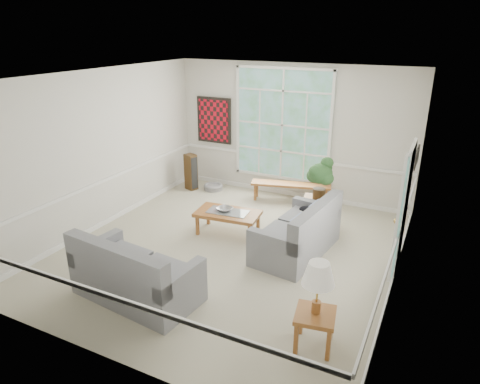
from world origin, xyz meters
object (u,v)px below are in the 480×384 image
at_px(loveseat_right, 297,227).
at_px(coffee_table, 228,223).
at_px(side_table, 314,330).
at_px(loveseat_front, 136,267).
at_px(end_table, 317,213).

relative_size(loveseat_right, coffee_table, 1.49).
relative_size(loveseat_right, side_table, 3.66).
distance_m(loveseat_right, side_table, 2.39).
distance_m(loveseat_front, side_table, 2.63).
relative_size(end_table, side_table, 1.19).
xyz_separation_m(coffee_table, end_table, (1.43, 1.04, 0.07)).
height_order(coffee_table, end_table, end_table).
distance_m(coffee_table, side_table, 3.31).
distance_m(coffee_table, end_table, 1.77).
distance_m(loveseat_front, end_table, 3.81).
distance_m(loveseat_right, loveseat_front, 2.79).
xyz_separation_m(loveseat_right, side_table, (0.99, -2.17, -0.24)).
bearing_deg(coffee_table, side_table, -49.73).
height_order(loveseat_right, end_table, loveseat_right).
relative_size(coffee_table, side_table, 2.46).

